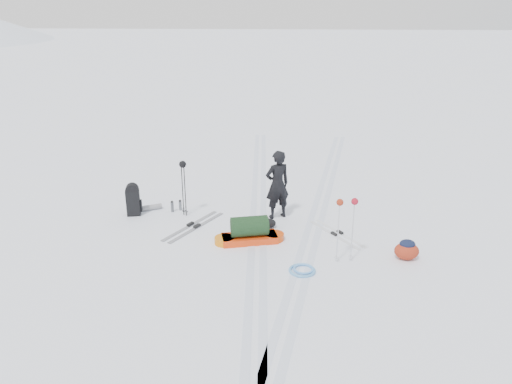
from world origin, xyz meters
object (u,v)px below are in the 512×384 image
skier (277,185)px  pulk_sled (249,232)px  expedition_rucksack (135,200)px  ski_poles_black (183,171)px

skier → pulk_sled: size_ratio=1.06×
pulk_sled → expedition_rucksack: (-2.81, 1.23, 0.14)m
skier → ski_poles_black: 2.18m
skier → pulk_sled: 1.55m
expedition_rucksack → ski_poles_black: ski_poles_black is taller
expedition_rucksack → ski_poles_black: bearing=-10.0°
pulk_sled → expedition_rucksack: size_ratio=1.96×
expedition_rucksack → pulk_sled: bearing=-36.2°
pulk_sled → expedition_rucksack: bearing=141.5°
ski_poles_black → expedition_rucksack: bearing=161.8°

